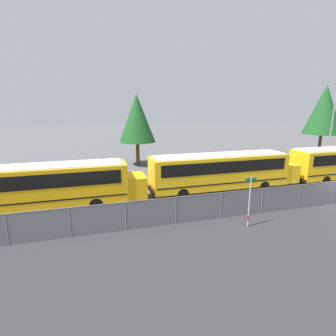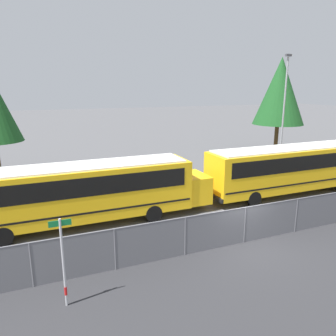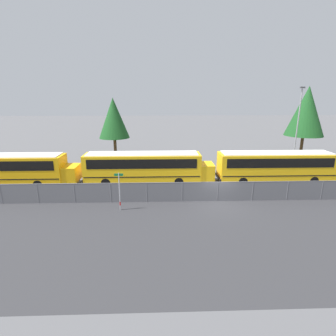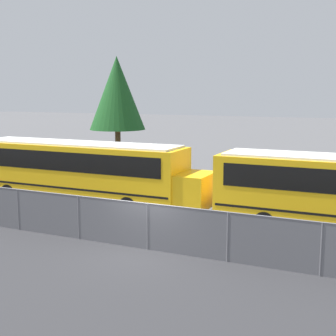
# 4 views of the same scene
# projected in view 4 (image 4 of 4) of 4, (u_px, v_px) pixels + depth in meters

# --- Properties ---
(ground_plane) EXTENTS (200.00, 200.00, 0.00)m
(ground_plane) POSITION_uv_depth(u_px,v_px,m) (148.00, 250.00, 17.34)
(ground_plane) COLOR #4C4C4F
(road_strip) EXTENTS (156.49, 12.00, 0.01)m
(road_strip) POSITION_uv_depth(u_px,v_px,m) (41.00, 320.00, 11.95)
(road_strip) COLOR #2B2B2D
(road_strip) RESTS_ON ground_plane
(fence) EXTENTS (122.56, 0.07, 1.78)m
(fence) POSITION_uv_depth(u_px,v_px,m) (148.00, 226.00, 17.19)
(fence) COLOR #9EA0A5
(fence) RESTS_ON ground_plane
(school_bus_3) EXTENTS (13.36, 2.52, 3.22)m
(school_bus_3) POSITION_uv_depth(u_px,v_px,m) (82.00, 168.00, 24.26)
(school_bus_3) COLOR yellow
(school_bus_3) RESTS_ON ground_plane
(tree_1) EXTENTS (4.41, 4.41, 8.61)m
(tree_1) POSITION_uv_depth(u_px,v_px,m) (117.00, 93.00, 36.87)
(tree_1) COLOR #51381E
(tree_1) RESTS_ON ground_plane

